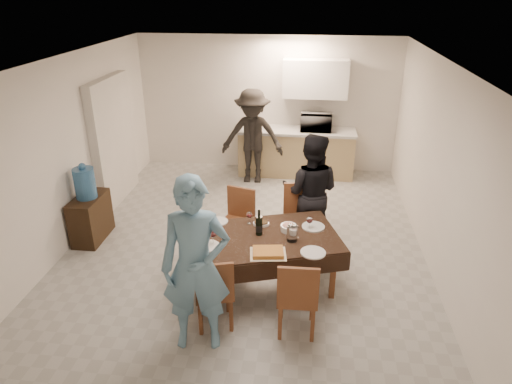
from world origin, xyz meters
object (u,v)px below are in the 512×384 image
savoury_tart (268,252)px  microwave (316,122)px  water_pitcher (292,233)px  person_kitchen (252,137)px  dining_table (263,239)px  wine_bottle (259,222)px  water_jug (85,183)px  person_far (310,192)px  person_near (196,266)px  console (91,218)px

savoury_tart → microwave: microwave is taller
water_pitcher → person_kitchen: person_kitchen is taller
dining_table → wine_bottle: size_ratio=6.01×
water_pitcher → microwave: bearing=86.0°
water_jug → water_pitcher: bearing=-17.1°
water_pitcher → person_far: bearing=79.7°
microwave → person_near: (-1.17, -4.78, -0.13)m
water_jug → wine_bottle: water_jug is taller
dining_table → savoury_tart: savoury_tart is taller
savoury_tart → microwave: 4.16m
water_pitcher → person_far: person_far is taller
water_jug → savoury_tart: bearing=-24.6°
microwave → dining_table: bearing=80.6°
person_kitchen → person_near: bearing=-90.2°
water_jug → microwave: size_ratio=0.76×
console → person_kitchen: 3.24m
console → water_jug: water_jug is taller
person_kitchen → microwave: bearing=21.3°
water_pitcher → savoury_tart: 0.42m
water_pitcher → savoury_tart: bearing=-127.1°
water_jug → person_kitchen: 3.19m
dining_table → microwave: (0.62, 3.73, 0.40)m
dining_table → console: (-2.62, 0.86, -0.34)m
water_pitcher → person_kitchen: bearing=104.9°
water_pitcher → savoury_tart: (-0.25, -0.33, -0.07)m
person_kitchen → console: bearing=-130.7°
person_far → person_near: bearing=70.6°
microwave → person_far: person_far is taller
wine_bottle → person_near: size_ratio=0.18×
console → water_jug: size_ratio=1.65×
dining_table → person_kitchen: (-0.54, 3.28, 0.21)m
water_jug → wine_bottle: (2.57, -0.81, -0.02)m
microwave → person_kitchen: (-1.15, -0.45, -0.19)m
wine_bottle → microwave: (0.67, 3.68, 0.20)m
water_jug → water_pitcher: 3.11m
console → water_pitcher: size_ratio=3.79×
console → savoury_tart: 3.01m
microwave → wine_bottle: bearing=79.7°
dining_table → person_kitchen: bearing=81.3°
microwave → person_near: bearing=76.3°
wine_bottle → microwave: 3.75m
person_near → dining_table: bearing=53.0°
person_near → console: bearing=127.9°
person_kitchen → savoury_tart: bearing=-80.1°
console → person_far: 3.21m
dining_table → microwave: microwave is taller
person_near → person_far: size_ratio=1.12×
person_near → person_kitchen: bearing=80.5°
console → person_far: bearing=3.4°
water_pitcher → savoury_tart: size_ratio=0.48×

